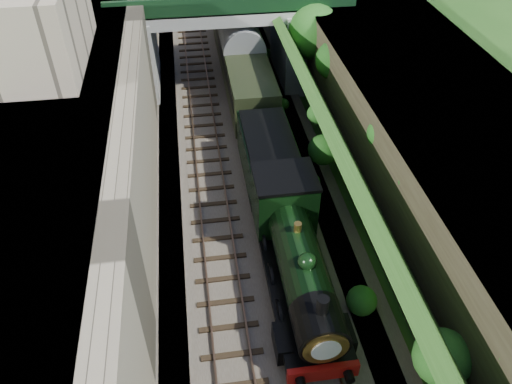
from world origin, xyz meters
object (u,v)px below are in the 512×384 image
object	(u,v)px
road_bridge	(236,27)
tree	(316,33)
locomotive	(296,256)
tender	(268,161)

from	to	relation	value
road_bridge	tree	world-z (taller)	road_bridge
road_bridge	locomotive	size ratio (longest dim) A/B	1.56
locomotive	road_bridge	bearing A→B (deg)	90.73
locomotive	tender	distance (m)	7.37
tree	road_bridge	bearing A→B (deg)	147.57
road_bridge	tender	distance (m)	12.89
tree	locomotive	xyz separation A→B (m)	(-4.71, -16.86, -2.75)
tender	locomotive	bearing A→B (deg)	-90.00
road_bridge	tender	world-z (taller)	road_bridge
tree	tender	bearing A→B (deg)	-116.40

